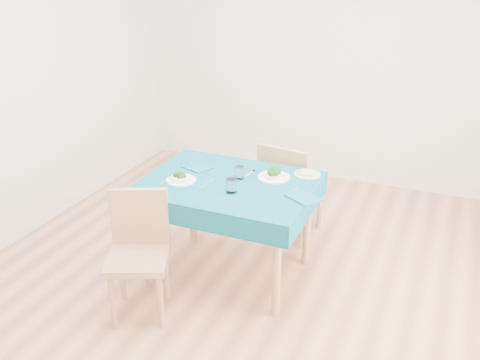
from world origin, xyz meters
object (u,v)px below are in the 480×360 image
at_px(bowl_far, 274,173).
at_px(chair_far, 293,174).
at_px(bowl_near, 181,177).
at_px(chair_near, 137,251).
at_px(side_plate, 307,174).
at_px(table, 229,229).

bearing_deg(bowl_far, chair_far, 93.38).
height_order(chair_far, bowl_near, chair_far).
relative_size(chair_near, bowl_far, 4.15).
height_order(chair_near, bowl_near, chair_near).
xyz_separation_m(chair_near, bowl_far, (0.62, 0.88, 0.31)).
distance_m(chair_near, bowl_far, 1.12).
bearing_deg(bowl_near, side_plate, 30.24).
bearing_deg(side_plate, table, -144.26).
height_order(chair_near, bowl_far, chair_near).
height_order(bowl_near, side_plate, bowl_near).
bearing_deg(table, chair_near, -116.86).
xyz_separation_m(bowl_far, side_plate, (0.21, 0.15, -0.03)).
relative_size(chair_far, side_plate, 5.65).
bearing_deg(chair_far, bowl_near, 66.51).
xyz_separation_m(chair_far, bowl_near, (-0.56, -0.89, 0.23)).
height_order(table, chair_near, chair_near).
bearing_deg(bowl_near, bowl_far, 28.07).
bearing_deg(chair_near, side_plate, 27.73).
xyz_separation_m(chair_far, bowl_far, (0.03, -0.58, 0.24)).
xyz_separation_m(bowl_near, side_plate, (0.80, 0.47, -0.03)).
relative_size(chair_near, bowl_near, 4.52).
relative_size(chair_far, bowl_far, 4.75).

